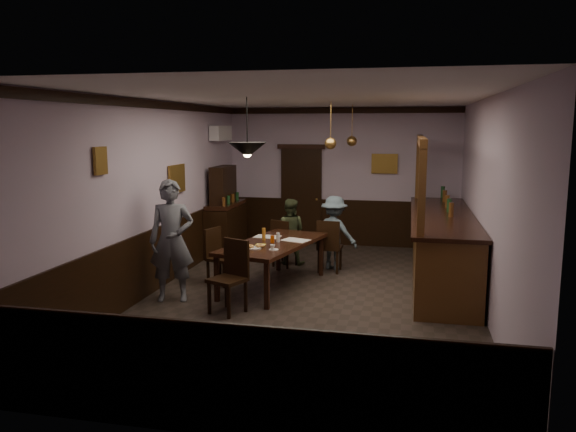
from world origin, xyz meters
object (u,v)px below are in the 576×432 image
(dining_table, at_px, (273,246))
(bar_counter, at_px, (441,246))
(pendant_brass_far, at_px, (352,141))
(person_standing, at_px, (172,241))
(chair_far_left, at_px, (283,241))
(person_seated_left, at_px, (290,231))
(sideboard, at_px, (226,219))
(coffee_cup, at_px, (273,247))
(pendant_brass_mid, at_px, (330,144))
(person_seated_right, at_px, (334,233))
(soda_can, at_px, (272,239))
(pendant_iron, at_px, (247,150))
(chair_far_right, at_px, (329,244))
(chair_side, at_px, (218,254))
(chair_near, at_px, (231,273))

(dining_table, distance_m, bar_counter, 2.83)
(pendant_brass_far, bearing_deg, dining_table, -111.11)
(person_standing, bearing_deg, chair_far_left, 48.64)
(person_seated_left, xyz_separation_m, sideboard, (-1.46, 0.57, 0.10))
(coffee_cup, height_order, pendant_brass_far, pendant_brass_far)
(person_seated_left, xyz_separation_m, pendant_brass_mid, (0.85, -0.66, 1.67))
(person_seated_right, bearing_deg, pendant_brass_far, -81.25)
(soda_can, bearing_deg, pendant_brass_far, 69.33)
(soda_can, xyz_separation_m, pendant_brass_mid, (0.77, 1.01, 1.49))
(soda_can, relative_size, pendant_iron, 0.14)
(coffee_cup, relative_size, pendant_brass_far, 0.10)
(pendant_brass_mid, bearing_deg, chair_far_right, 98.84)
(pendant_brass_far, bearing_deg, bar_counter, -43.16)
(dining_table, bearing_deg, chair_far_left, 96.33)
(chair_side, xyz_separation_m, coffee_cup, (1.08, -0.61, 0.29))
(chair_side, height_order, pendant_iron, pendant_iron)
(person_standing, height_order, pendant_iron, pendant_iron)
(chair_far_right, xyz_separation_m, pendant_brass_mid, (0.03, -0.18, 1.78))
(pendant_iron, bearing_deg, pendant_brass_far, 70.64)
(dining_table, bearing_deg, chair_near, -102.79)
(soda_can, xyz_separation_m, pendant_iron, (-0.19, -0.72, 1.44))
(soda_can, height_order, pendant_brass_mid, pendant_brass_mid)
(dining_table, bearing_deg, soda_can, -88.96)
(dining_table, height_order, person_standing, person_standing)
(dining_table, height_order, bar_counter, bar_counter)
(person_standing, bearing_deg, person_seated_left, 49.72)
(person_standing, bearing_deg, chair_side, 55.14)
(dining_table, xyz_separation_m, sideboard, (-1.54, 2.18, 0.03))
(sideboard, bearing_deg, person_standing, -85.91)
(soda_can, distance_m, sideboard, 2.72)
(person_seated_right, distance_m, pendant_brass_far, 1.98)
(chair_far_right, relative_size, pendant_iron, 1.10)
(person_seated_left, xyz_separation_m, soda_can, (0.08, -1.67, 0.19))
(chair_near, bearing_deg, chair_far_left, 110.15)
(bar_counter, bearing_deg, person_seated_right, 165.98)
(dining_table, relative_size, coffee_cup, 29.65)
(chair_far_right, height_order, coffee_cup, chair_far_right)
(chair_near, distance_m, coffee_cup, 0.85)
(person_seated_right, bearing_deg, chair_near, 85.67)
(coffee_cup, distance_m, pendant_iron, 1.50)
(chair_near, height_order, pendant_iron, pendant_iron)
(pendant_brass_far, bearing_deg, person_seated_left, -139.12)
(person_seated_left, bearing_deg, soda_can, 93.77)
(coffee_cup, height_order, bar_counter, bar_counter)
(chair_side, distance_m, person_seated_right, 2.23)
(pendant_brass_mid, height_order, pendant_brass_far, same)
(chair_far_right, distance_m, person_seated_right, 0.32)
(sideboard, height_order, bar_counter, bar_counter)
(person_seated_right, height_order, soda_can, person_seated_right)
(dining_table, xyz_separation_m, chair_side, (-0.95, 0.03, -0.18))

